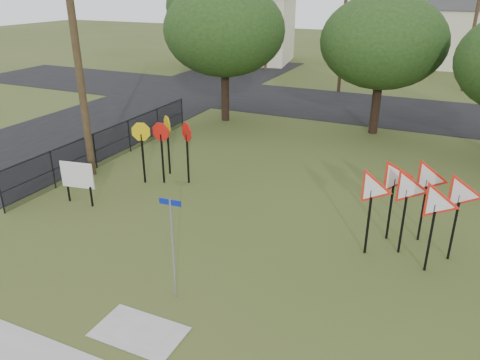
% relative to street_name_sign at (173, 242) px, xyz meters
% --- Properties ---
extents(ground, '(140.00, 140.00, 0.00)m').
position_rel_street_name_sign_xyz_m(ground, '(-0.05, 0.95, -1.54)').
color(ground, '#38471A').
extents(street_left, '(8.00, 50.00, 0.02)m').
position_rel_street_name_sign_xyz_m(street_left, '(-12.05, 10.95, -1.53)').
color(street_left, black).
rests_on(street_left, ground).
extents(street_far, '(60.00, 8.00, 0.02)m').
position_rel_street_name_sign_xyz_m(street_far, '(-0.05, 20.95, -1.53)').
color(street_far, black).
rests_on(street_far, ground).
extents(curb_pad, '(2.00, 1.20, 0.02)m').
position_rel_street_name_sign_xyz_m(curb_pad, '(-0.05, -1.45, -1.53)').
color(curb_pad, '#9E9E95').
rests_on(curb_pad, ground).
extents(street_name_sign, '(0.55, 0.06, 2.66)m').
position_rel_street_name_sign_xyz_m(street_name_sign, '(0.00, 0.00, 0.00)').
color(street_name_sign, '#94979C').
rests_on(street_name_sign, ground).
extents(stop_sign_cluster, '(2.23, 1.57, 2.42)m').
position_rel_street_name_sign_xyz_m(stop_sign_cluster, '(-4.26, 6.16, 0.25)').
color(stop_sign_cluster, black).
rests_on(stop_sign_cluster, ground).
extents(yield_sign_cluster, '(3.31, 1.96, 2.59)m').
position_rel_street_name_sign_xyz_m(yield_sign_cluster, '(4.92, 4.58, 0.35)').
color(yield_sign_cluster, black).
rests_on(yield_sign_cluster, ground).
extents(info_board, '(1.22, 0.24, 1.54)m').
position_rel_street_name_sign_xyz_m(info_board, '(-5.85, 3.11, -0.52)').
color(info_board, black).
rests_on(info_board, ground).
extents(utility_pole_main, '(3.55, 0.33, 10.00)m').
position_rel_street_name_sign_xyz_m(utility_pole_main, '(-7.29, 5.44, 3.67)').
color(utility_pole_main, '#493721').
rests_on(utility_pole_main, ground).
extents(far_pole_a, '(1.40, 0.24, 9.00)m').
position_rel_street_name_sign_xyz_m(far_pole_a, '(-2.05, 24.95, 3.06)').
color(far_pole_a, '#493721').
rests_on(far_pole_a, ground).
extents(far_pole_b, '(1.40, 0.24, 8.50)m').
position_rel_street_name_sign_xyz_m(far_pole_b, '(5.95, 28.95, 2.81)').
color(far_pole_b, '#493721').
rests_on(far_pole_b, ground).
extents(far_pole_c, '(1.40, 0.24, 9.00)m').
position_rel_street_name_sign_xyz_m(far_pole_c, '(-10.05, 30.95, 3.06)').
color(far_pole_c, '#493721').
rests_on(far_pole_c, ground).
extents(fence_run, '(0.05, 11.55, 1.50)m').
position_rel_street_name_sign_xyz_m(fence_run, '(-7.65, 7.20, -0.76)').
color(fence_run, black).
rests_on(fence_run, ground).
extents(house_left, '(10.58, 8.88, 7.20)m').
position_rel_street_name_sign_xyz_m(house_left, '(-14.05, 34.95, 2.11)').
color(house_left, beige).
rests_on(house_left, ground).
extents(house_mid, '(8.40, 8.40, 6.20)m').
position_rel_street_name_sign_xyz_m(house_mid, '(3.95, 40.95, 1.61)').
color(house_mid, beige).
rests_on(house_mid, ground).
extents(tree_near_left, '(6.40, 6.40, 7.27)m').
position_rel_street_name_sign_xyz_m(tree_near_left, '(-6.05, 14.95, 3.31)').
color(tree_near_left, black).
rests_on(tree_near_left, ground).
extents(tree_near_mid, '(6.00, 6.00, 6.80)m').
position_rel_street_name_sign_xyz_m(tree_near_mid, '(1.95, 15.95, 3.00)').
color(tree_near_mid, black).
rests_on(tree_near_mid, ground).
extents(tree_far_left, '(6.80, 6.80, 7.73)m').
position_rel_street_name_sign_xyz_m(tree_far_left, '(-16.05, 30.95, 3.63)').
color(tree_far_left, black).
rests_on(tree_far_left, ground).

